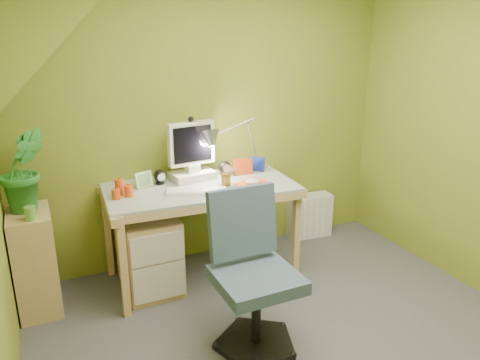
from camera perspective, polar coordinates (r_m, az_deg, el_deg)
name	(u,v)px	position (r m, az deg, el deg)	size (l,w,h in m)	color
floor	(308,359)	(3.09, 8.32, -20.84)	(3.20, 3.20, 0.01)	#4B4B50
wall_back	(210,119)	(3.90, -3.72, 7.44)	(3.20, 0.01, 2.40)	olive
slope_ceiling	(118,48)	(2.01, -14.69, 15.32)	(1.10, 3.20, 1.10)	white
desk	(202,231)	(3.74, -4.71, -6.24)	(1.44, 0.72, 0.77)	tan
monitor	(192,148)	(3.68, -5.93, 3.87)	(0.37, 0.21, 0.50)	silver
speaker_left	(160,177)	(3.65, -9.74, 0.37)	(0.10, 0.10, 0.11)	black
speaker_right	(225,168)	(3.81, -1.90, 1.49)	(0.10, 0.10, 0.12)	black
keyboard	(197,191)	(3.44, -5.32, -1.35)	(0.43, 0.14, 0.02)	white
mousepad	(253,184)	(3.61, 1.57, -0.44)	(0.26, 0.18, 0.01)	#CD4A20
mouse	(253,182)	(3.60, 1.57, -0.19)	(0.12, 0.07, 0.04)	white
amber_tumbler	(226,179)	(3.57, -1.73, 0.07)	(0.07, 0.07, 0.09)	#8D6114
candle_cluster	(120,189)	(3.44, -14.38, -1.04)	(0.15, 0.13, 0.11)	#D44612
photo_frame_red	(243,167)	(3.83, 0.40, 1.65)	(0.15, 0.02, 0.13)	#C93E15
photo_frame_blue	(256,164)	(3.93, 2.00, 1.98)	(0.14, 0.02, 0.12)	navy
photo_frame_green	(144,180)	(3.60, -11.65, 0.06)	(0.14, 0.02, 0.12)	#B3DF99
desk_lamp	(244,133)	(3.83, 0.44, 5.73)	(0.61, 0.26, 0.66)	silver
side_ledge	(35,262)	(3.60, -23.71, -9.10)	(0.28, 0.42, 0.74)	tan
potted_plant	(24,169)	(3.41, -24.85, 1.20)	(0.31, 0.25, 0.57)	#297828
green_cup	(30,213)	(3.30, -24.19, -3.73)	(0.07, 0.07, 0.09)	#5E953E
task_chair	(257,277)	(2.88, 2.04, -11.69)	(0.55, 0.55, 0.99)	#394D5E
radiator	(309,216)	(4.52, 8.45, -4.32)	(0.41, 0.17, 0.41)	silver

